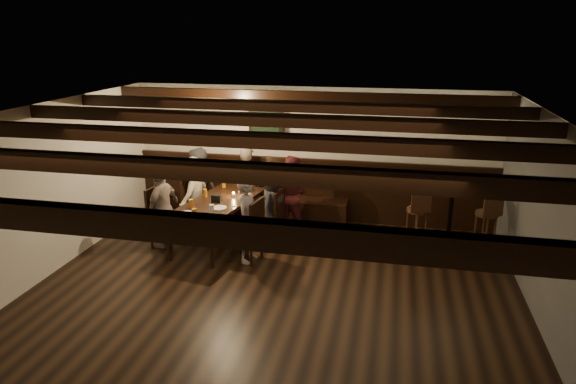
% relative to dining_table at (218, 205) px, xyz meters
% --- Properties ---
extents(room, '(7.00, 7.00, 7.00)m').
position_rel_dining_table_xyz_m(room, '(0.98, 0.16, 0.42)').
color(room, black).
rests_on(room, ground).
extents(dining_table, '(1.16, 2.01, 0.71)m').
position_rel_dining_table_xyz_m(dining_table, '(0.00, 0.00, 0.00)').
color(dining_table, black).
rests_on(dining_table, floor).
extents(chair_left_near, '(0.47, 0.47, 0.89)m').
position_rel_dining_table_xyz_m(chair_left_near, '(-0.63, 0.57, -0.38)').
color(chair_left_near, black).
rests_on(chair_left_near, floor).
extents(chair_left_far, '(0.51, 0.51, 0.97)m').
position_rel_dining_table_xyz_m(chair_left_far, '(-0.79, -0.32, -0.35)').
color(chair_left_far, black).
rests_on(chair_left_far, floor).
extents(chair_right_near, '(0.45, 0.45, 0.85)m').
position_rel_dining_table_xyz_m(chair_right_near, '(0.78, 0.32, -0.39)').
color(chair_right_near, black).
rests_on(chair_right_near, floor).
extents(chair_right_far, '(0.51, 0.51, 0.97)m').
position_rel_dining_table_xyz_m(chair_right_far, '(0.63, -0.57, -0.35)').
color(chair_right_far, black).
rests_on(chair_right_far, floor).
extents(person_bench_left, '(0.71, 0.52, 1.32)m').
position_rel_dining_table_xyz_m(person_bench_left, '(-0.73, 1.04, 0.01)').
color(person_bench_left, '#2A292C').
rests_on(person_bench_left, floor).
extents(person_bench_centre, '(0.56, 0.42, 1.40)m').
position_rel_dining_table_xyz_m(person_bench_centre, '(0.18, 1.03, 0.05)').
color(person_bench_centre, gray).
rests_on(person_bench_centre, floor).
extents(person_bench_right, '(0.73, 0.61, 1.34)m').
position_rel_dining_table_xyz_m(person_bench_right, '(1.04, 0.73, 0.02)').
color(person_bench_right, maroon).
rests_on(person_bench_right, floor).
extents(person_left_near, '(0.60, 0.88, 1.26)m').
position_rel_dining_table_xyz_m(person_left_near, '(-0.66, 0.57, -0.02)').
color(person_left_near, '#B5AC99').
rests_on(person_left_near, floor).
extents(person_left_far, '(0.44, 0.80, 1.30)m').
position_rel_dining_table_xyz_m(person_left_far, '(-0.82, -0.31, -0.00)').
color(person_left_far, gray).
rests_on(person_left_far, floor).
extents(person_right_near, '(0.47, 0.63, 1.18)m').
position_rel_dining_table_xyz_m(person_right_near, '(0.82, 0.31, -0.06)').
color(person_right_near, black).
rests_on(person_right_near, floor).
extents(person_right_far, '(0.39, 0.52, 1.30)m').
position_rel_dining_table_xyz_m(person_right_far, '(0.66, -0.57, -0.00)').
color(person_right_far, '#A09087').
rests_on(person_right_far, floor).
extents(pint_a, '(0.07, 0.07, 0.14)m').
position_rel_dining_table_xyz_m(pint_a, '(-0.16, 0.74, 0.13)').
color(pint_a, '#BF7219').
rests_on(pint_a, dining_table).
extents(pint_b, '(0.07, 0.07, 0.14)m').
position_rel_dining_table_xyz_m(pint_b, '(0.36, 0.60, 0.13)').
color(pint_b, '#BF7219').
rests_on(pint_b, dining_table).
extents(pint_c, '(0.07, 0.07, 0.14)m').
position_rel_dining_table_xyz_m(pint_c, '(-0.28, 0.15, 0.13)').
color(pint_c, '#BF7219').
rests_on(pint_c, dining_table).
extents(pint_d, '(0.07, 0.07, 0.14)m').
position_rel_dining_table_xyz_m(pint_d, '(0.33, 0.15, 0.13)').
color(pint_d, silver).
rests_on(pint_d, dining_table).
extents(pint_e, '(0.07, 0.07, 0.14)m').
position_rel_dining_table_xyz_m(pint_e, '(-0.29, -0.41, 0.13)').
color(pint_e, '#BF7219').
rests_on(pint_e, dining_table).
extents(pint_f, '(0.07, 0.07, 0.14)m').
position_rel_dining_table_xyz_m(pint_f, '(0.10, -0.58, 0.13)').
color(pint_f, silver).
rests_on(pint_f, dining_table).
extents(pint_g, '(0.07, 0.07, 0.14)m').
position_rel_dining_table_xyz_m(pint_g, '(-0.09, -0.80, 0.13)').
color(pint_g, '#BF7219').
rests_on(pint_g, dining_table).
extents(plate_near, '(0.24, 0.24, 0.01)m').
position_rel_dining_table_xyz_m(plate_near, '(-0.27, -0.66, 0.07)').
color(plate_near, white).
rests_on(plate_near, dining_table).
extents(plate_far, '(0.24, 0.24, 0.01)m').
position_rel_dining_table_xyz_m(plate_far, '(0.13, -0.33, 0.07)').
color(plate_far, white).
rests_on(plate_far, dining_table).
extents(condiment_caddy, '(0.15, 0.10, 0.12)m').
position_rel_dining_table_xyz_m(condiment_caddy, '(-0.01, -0.05, 0.12)').
color(condiment_caddy, black).
rests_on(condiment_caddy, dining_table).
extents(candle, '(0.05, 0.05, 0.05)m').
position_rel_dining_table_xyz_m(candle, '(0.17, 0.28, 0.08)').
color(candle, beige).
rests_on(candle, dining_table).
extents(high_top_table, '(0.59, 0.59, 1.05)m').
position_rel_dining_table_xyz_m(high_top_table, '(3.62, 0.37, 0.04)').
color(high_top_table, black).
rests_on(high_top_table, floor).
extents(bar_stool_left, '(0.35, 0.37, 1.07)m').
position_rel_dining_table_xyz_m(bar_stool_left, '(3.12, 0.16, -0.26)').
color(bar_stool_left, '#3C2013').
rests_on(bar_stool_left, floor).
extents(bar_stool_right, '(0.36, 0.38, 1.07)m').
position_rel_dining_table_xyz_m(bar_stool_right, '(4.12, 0.21, -0.26)').
color(bar_stool_right, '#3C2013').
rests_on(bar_stool_right, floor).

